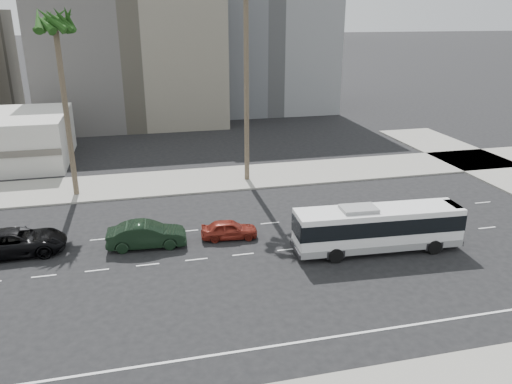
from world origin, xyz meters
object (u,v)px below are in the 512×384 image
object	(u,v)px
car_a	(229,229)
car_c	(17,242)
car_b	(147,235)
city_bus	(378,227)
palm_mid	(55,27)

from	to	relation	value
car_a	car_c	bearing A→B (deg)	92.00
car_b	car_c	distance (m)	8.16
city_bus	car_c	bearing A→B (deg)	171.03
car_c	car_b	bearing A→B (deg)	-98.33
car_a	car_c	world-z (taller)	car_c
palm_mid	city_bus	bearing A→B (deg)	-37.72
car_c	palm_mid	world-z (taller)	palm_mid
car_b	palm_mid	xyz separation A→B (m)	(-5.49, 11.43, 12.71)
car_b	car_c	size ratio (longest dim) A/B	0.85
city_bus	palm_mid	bearing A→B (deg)	145.50
car_a	city_bus	bearing A→B (deg)	-108.81
car_a	palm_mid	world-z (taller)	palm_mid
city_bus	palm_mid	world-z (taller)	palm_mid
car_a	car_c	distance (m)	13.67
palm_mid	car_b	bearing A→B (deg)	-64.37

